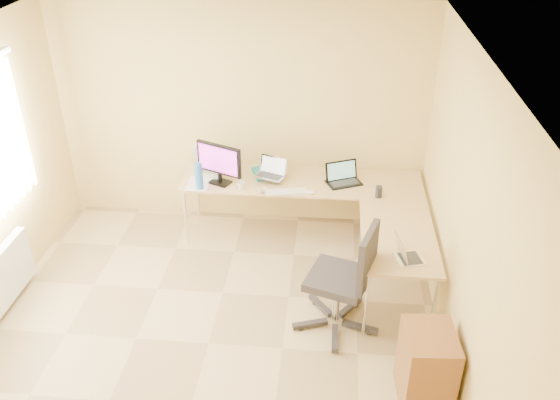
# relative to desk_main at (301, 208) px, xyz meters

# --- Properties ---
(floor) EXTENTS (4.50, 4.50, 0.00)m
(floor) POSITION_rel_desk_main_xyz_m (-0.72, -1.85, -0.36)
(floor) COLOR tan
(floor) RESTS_ON ground
(ceiling) EXTENTS (4.50, 4.50, 0.00)m
(ceiling) POSITION_rel_desk_main_xyz_m (-0.72, -1.85, 2.24)
(ceiling) COLOR white
(ceiling) RESTS_ON ground
(wall_back) EXTENTS (4.50, 0.00, 4.50)m
(wall_back) POSITION_rel_desk_main_xyz_m (-0.72, 0.40, 0.93)
(wall_back) COLOR #DDBA75
(wall_back) RESTS_ON ground
(wall_right) EXTENTS (0.00, 4.50, 4.50)m
(wall_right) POSITION_rel_desk_main_xyz_m (1.38, -1.85, 0.93)
(wall_right) COLOR #DDBA75
(wall_right) RESTS_ON ground
(desk_main) EXTENTS (2.65, 0.70, 0.73)m
(desk_main) POSITION_rel_desk_main_xyz_m (0.00, 0.00, 0.00)
(desk_main) COLOR tan
(desk_main) RESTS_ON ground
(desk_return) EXTENTS (0.70, 1.30, 0.73)m
(desk_return) POSITION_rel_desk_main_xyz_m (0.98, -1.00, 0.00)
(desk_return) COLOR tan
(desk_return) RESTS_ON ground
(monitor) EXTENTS (0.57, 0.38, 0.47)m
(monitor) POSITION_rel_desk_main_xyz_m (-0.89, -0.15, 0.60)
(monitor) COLOR black
(monitor) RESTS_ON desk_main
(book_stack) EXTENTS (0.30, 0.34, 0.05)m
(book_stack) POSITION_rel_desk_main_xyz_m (-0.44, 0.08, 0.39)
(book_stack) COLOR #116E6F
(book_stack) RESTS_ON desk_main
(laptop_center) EXTENTS (0.39, 0.34, 0.21)m
(laptop_center) POSITION_rel_desk_main_xyz_m (-0.35, -0.04, 0.52)
(laptop_center) COLOR #9694A6
(laptop_center) RESTS_ON desk_main
(laptop_black) EXTENTS (0.44, 0.40, 0.23)m
(laptop_black) POSITION_rel_desk_main_xyz_m (0.46, -0.03, 0.48)
(laptop_black) COLOR black
(laptop_black) RESTS_ON desk_main
(keyboard) EXTENTS (0.45, 0.21, 0.02)m
(keyboard) POSITION_rel_desk_main_xyz_m (-0.15, -0.30, 0.37)
(keyboard) COLOR silver
(keyboard) RESTS_ON desk_main
(mouse) EXTENTS (0.12, 0.09, 0.04)m
(mouse) POSITION_rel_desk_main_xyz_m (0.10, -0.30, 0.38)
(mouse) COLOR silver
(mouse) RESTS_ON desk_main
(mug) EXTENTS (0.10, 0.10, 0.09)m
(mug) POSITION_rel_desk_main_xyz_m (-0.64, -0.26, 0.41)
(mug) COLOR silver
(mug) RESTS_ON desk_main
(cd_stack) EXTENTS (0.12, 0.12, 0.03)m
(cd_stack) POSITION_rel_desk_main_xyz_m (-0.42, -0.30, 0.38)
(cd_stack) COLOR silver
(cd_stack) RESTS_ON desk_main
(water_bottle) EXTENTS (0.09, 0.09, 0.30)m
(water_bottle) POSITION_rel_desk_main_xyz_m (-1.09, -0.30, 0.52)
(water_bottle) COLOR #2964AB
(water_bottle) RESTS_ON desk_main
(papers) EXTENTS (0.24, 0.34, 0.01)m
(papers) POSITION_rel_desk_main_xyz_m (-1.13, -0.19, 0.37)
(papers) COLOR white
(papers) RESTS_ON desk_main
(white_box) EXTENTS (0.22, 0.17, 0.08)m
(white_box) POSITION_rel_desk_main_xyz_m (-1.03, -0.02, 0.40)
(white_box) COLOR beige
(white_box) RESTS_ON desk_main
(desk_fan) EXTENTS (0.32, 0.32, 0.31)m
(desk_fan) POSITION_rel_desk_main_xyz_m (-1.13, 0.20, 0.52)
(desk_fan) COLOR white
(desk_fan) RESTS_ON desk_main
(black_cup) EXTENTS (0.08, 0.08, 0.12)m
(black_cup) POSITION_rel_desk_main_xyz_m (0.82, -0.30, 0.43)
(black_cup) COLOR black
(black_cup) RESTS_ON desk_main
(laptop_return) EXTENTS (0.35, 0.30, 0.20)m
(laptop_return) POSITION_rel_desk_main_xyz_m (1.04, -1.40, 0.46)
(laptop_return) COLOR silver
(laptop_return) RESTS_ON desk_return
(office_chair) EXTENTS (0.84, 0.84, 1.11)m
(office_chair) POSITION_rel_desk_main_xyz_m (0.42, -1.48, 0.14)
(office_chair) COLOR #2A2525
(office_chair) RESTS_ON ground
(cabinet) EXTENTS (0.42, 0.51, 0.66)m
(cabinet) POSITION_rel_desk_main_xyz_m (1.13, -2.30, -0.01)
(cabinet) COLOR brown
(cabinet) RESTS_ON ground
(radiator) EXTENTS (0.09, 0.80, 0.55)m
(radiator) POSITION_rel_desk_main_xyz_m (-2.75, -1.45, -0.02)
(radiator) COLOR white
(radiator) RESTS_ON ground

